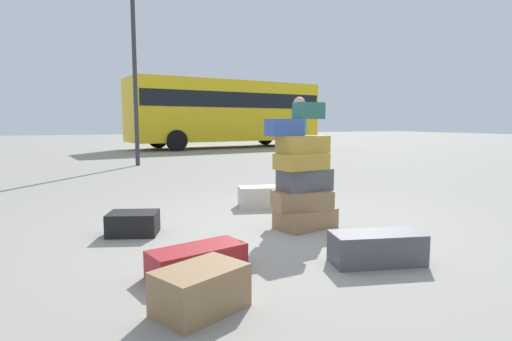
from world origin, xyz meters
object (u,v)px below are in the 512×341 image
object	(u,v)px
suitcase_maroon_right_side	(197,260)
lamp_post	(133,27)
suitcase_charcoal_upright_blue	(377,248)
suitcase_brown_white_trunk	(200,289)
parked_bus	(226,110)
suitcase_black_behind_tower	(133,223)
suitcase_cream_foreground_far	(261,197)
suitcase_tower	(302,178)
person_bearded_onlooker	(299,134)

from	to	relation	value
suitcase_maroon_right_side	lamp_post	world-z (taller)	lamp_post
suitcase_charcoal_upright_blue	suitcase_brown_white_trunk	bearing A→B (deg)	-155.74
parked_bus	lamp_post	distance (m)	8.96
suitcase_maroon_right_side	suitcase_black_behind_tower	bearing A→B (deg)	89.66
suitcase_maroon_right_side	suitcase_cream_foreground_far	world-z (taller)	suitcase_cream_foreground_far
suitcase_tower	person_bearded_onlooker	distance (m)	3.05
suitcase_tower	suitcase_cream_foreground_far	distance (m)	1.34
suitcase_tower	parked_bus	xyz separation A→B (m)	(4.85, 14.86, 1.26)
suitcase_brown_white_trunk	suitcase_charcoal_upright_blue	bearing A→B (deg)	-14.74
suitcase_tower	suitcase_cream_foreground_far	bearing A→B (deg)	86.24
suitcase_black_behind_tower	parked_bus	xyz separation A→B (m)	(6.70, 14.36, 1.71)
suitcase_tower	suitcase_maroon_right_side	distance (m)	1.87
lamp_post	suitcase_maroon_right_side	bearing A→B (deg)	-96.51
suitcase_charcoal_upright_blue	person_bearded_onlooker	xyz separation A→B (m)	(1.60, 3.97, 0.87)
suitcase_brown_white_trunk	suitcase_cream_foreground_far	xyz separation A→B (m)	(1.83, 2.86, 0.00)
parked_bus	lamp_post	xyz separation A→B (m)	(-5.40, -6.88, 1.97)
suitcase_black_behind_tower	parked_bus	size ratio (longest dim) A/B	0.05
person_bearded_onlooker	suitcase_cream_foreground_far	bearing A→B (deg)	-32.42
suitcase_brown_white_trunk	lamp_post	distance (m)	10.32
suitcase_charcoal_upright_blue	person_bearded_onlooker	bearing A→B (deg)	84.41
suitcase_cream_foreground_far	suitcase_brown_white_trunk	bearing A→B (deg)	-107.24
suitcase_charcoal_upright_blue	person_bearded_onlooker	distance (m)	4.37
suitcase_brown_white_trunk	lamp_post	xyz separation A→B (m)	(1.21, 9.58, 3.66)
suitcase_tower	suitcase_charcoal_upright_blue	bearing A→B (deg)	-93.32
suitcase_black_behind_tower	person_bearded_onlooker	world-z (taller)	person_bearded_onlooker
suitcase_maroon_right_side	suitcase_black_behind_tower	distance (m)	1.45
suitcase_brown_white_trunk	lamp_post	size ratio (longest dim) A/B	0.10
suitcase_maroon_right_side	suitcase_cream_foreground_far	xyz separation A→B (m)	(1.64, 2.19, 0.04)
suitcase_charcoal_upright_blue	suitcase_black_behind_tower	bearing A→B (deg)	149.78
parked_bus	lamp_post	world-z (taller)	lamp_post
suitcase_charcoal_upright_blue	suitcase_maroon_right_side	world-z (taller)	suitcase_charcoal_upright_blue
suitcase_tower	lamp_post	xyz separation A→B (m)	(-0.54, 7.98, 3.23)
suitcase_cream_foreground_far	suitcase_tower	bearing A→B (deg)	-78.38
suitcase_tower	suitcase_black_behind_tower	world-z (taller)	suitcase_tower
suitcase_cream_foreground_far	person_bearded_onlooker	bearing A→B (deg)	58.19
suitcase_tower	suitcase_cream_foreground_far	xyz separation A→B (m)	(0.08, 1.27, -0.43)
suitcase_maroon_right_side	suitcase_black_behind_tower	world-z (taller)	suitcase_black_behind_tower
suitcase_black_behind_tower	lamp_post	world-z (taller)	lamp_post
suitcase_charcoal_upright_blue	person_bearded_onlooker	world-z (taller)	person_bearded_onlooker
suitcase_charcoal_upright_blue	lamp_post	bearing A→B (deg)	109.26
suitcase_maroon_right_side	suitcase_cream_foreground_far	distance (m)	2.74
suitcase_charcoal_upright_blue	suitcase_maroon_right_side	size ratio (longest dim) A/B	1.01
person_bearded_onlooker	parked_bus	size ratio (longest dim) A/B	0.18
suitcase_black_behind_tower	suitcase_maroon_right_side	bearing A→B (deg)	-57.17
suitcase_brown_white_trunk	suitcase_cream_foreground_far	distance (m)	3.40
suitcase_cream_foreground_far	lamp_post	size ratio (longest dim) A/B	0.11
suitcase_brown_white_trunk	suitcase_maroon_right_side	size ratio (longest dim) A/B	0.73
suitcase_cream_foreground_far	suitcase_maroon_right_side	bearing A→B (deg)	-111.52
suitcase_maroon_right_side	suitcase_cream_foreground_far	bearing A→B (deg)	41.47
suitcase_brown_white_trunk	parked_bus	size ratio (longest dim) A/B	0.06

